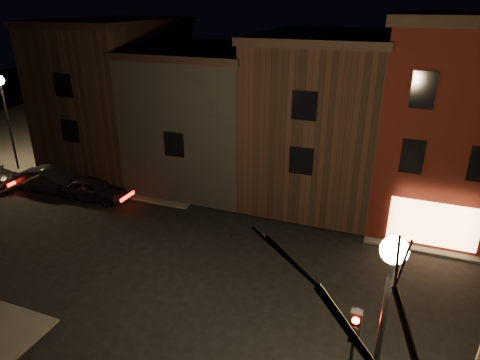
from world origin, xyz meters
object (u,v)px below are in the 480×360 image
street_lamp_far (3,98)px  bare_tree_right (474,359)px  parked_car_a (94,189)px  parked_car_b (52,180)px  traffic_signal (352,352)px  street_lamp_near (387,294)px

street_lamp_far → bare_tree_right: bearing=-29.0°
parked_car_a → parked_car_b: size_ratio=0.89×
street_lamp_far → parked_car_a: 9.59m
traffic_signal → parked_car_b: 22.03m
street_lamp_near → street_lamp_far: same height
street_lamp_far → parked_car_a: street_lamp_far is taller
bare_tree_right → parked_car_a: bare_tree_right is taller
street_lamp_near → parked_car_b: 23.12m
street_lamp_far → street_lamp_near: bearing=-25.8°
parked_car_a → traffic_signal: bearing=-124.9°
bare_tree_right → parked_car_a: bearing=145.1°
street_lamp_far → parked_car_b: street_lamp_far is taller
traffic_signal → bare_tree_right: size_ratio=0.48×
street_lamp_far → parked_car_a: (8.24, -1.97, -4.49)m
bare_tree_right → parked_car_a: size_ratio=2.12×
parked_car_b → street_lamp_far: bearing=66.4°
bare_tree_right → parked_car_b: size_ratio=1.89×
street_lamp_near → parked_car_a: size_ratio=1.61×
street_lamp_near → bare_tree_right: size_ratio=0.76×
street_lamp_near → street_lamp_far: 28.00m
traffic_signal → parked_car_b: (-19.63, 9.79, -2.07)m
street_lamp_far → parked_car_b: 6.94m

